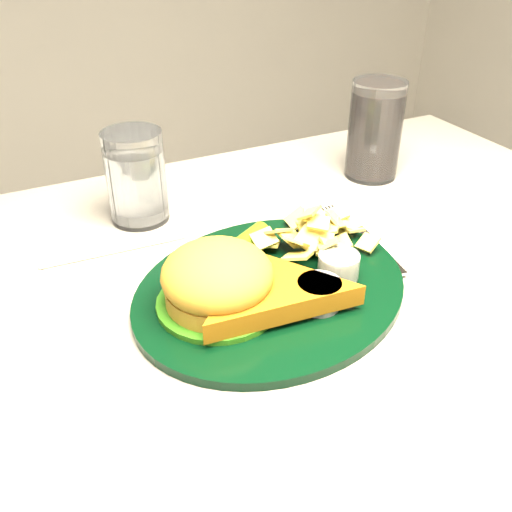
{
  "coord_description": "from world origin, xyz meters",
  "views": [
    {
      "loc": [
        -0.22,
        -0.46,
        1.13
      ],
      "look_at": [
        0.01,
        0.01,
        0.8
      ],
      "focal_mm": 40.0,
      "sensor_mm": 36.0,
      "label": 1
    }
  ],
  "objects_px": {
    "fork_napkin": "(374,245)",
    "dinner_plate": "(272,265)",
    "cola_glass": "(375,130)",
    "water_glass": "(136,177)",
    "table": "(252,504)"
  },
  "relations": [
    {
      "from": "water_glass",
      "to": "cola_glass",
      "type": "height_order",
      "value": "cola_glass"
    },
    {
      "from": "table",
      "to": "fork_napkin",
      "type": "xyz_separation_m",
      "value": [
        0.19,
        0.03,
        0.38
      ]
    },
    {
      "from": "cola_glass",
      "to": "water_glass",
      "type": "bearing_deg",
      "value": 176.45
    },
    {
      "from": "dinner_plate",
      "to": "water_glass",
      "type": "distance_m",
      "value": 0.25
    },
    {
      "from": "dinner_plate",
      "to": "fork_napkin",
      "type": "bearing_deg",
      "value": -10.87
    },
    {
      "from": "water_glass",
      "to": "fork_napkin",
      "type": "relative_size",
      "value": 0.77
    },
    {
      "from": "table",
      "to": "fork_napkin",
      "type": "height_order",
      "value": "fork_napkin"
    },
    {
      "from": "cola_glass",
      "to": "fork_napkin",
      "type": "height_order",
      "value": "cola_glass"
    },
    {
      "from": "water_glass",
      "to": "fork_napkin",
      "type": "height_order",
      "value": "water_glass"
    },
    {
      "from": "cola_glass",
      "to": "fork_napkin",
      "type": "relative_size",
      "value": 0.93
    },
    {
      "from": "table",
      "to": "dinner_plate",
      "type": "distance_m",
      "value": 0.41
    },
    {
      "from": "fork_napkin",
      "to": "cola_glass",
      "type": "bearing_deg",
      "value": 64.08
    },
    {
      "from": "fork_napkin",
      "to": "table",
      "type": "bearing_deg",
      "value": -163.02
    },
    {
      "from": "dinner_plate",
      "to": "fork_napkin",
      "type": "distance_m",
      "value": 0.17
    },
    {
      "from": "fork_napkin",
      "to": "dinner_plate",
      "type": "bearing_deg",
      "value": -161.83
    }
  ]
}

